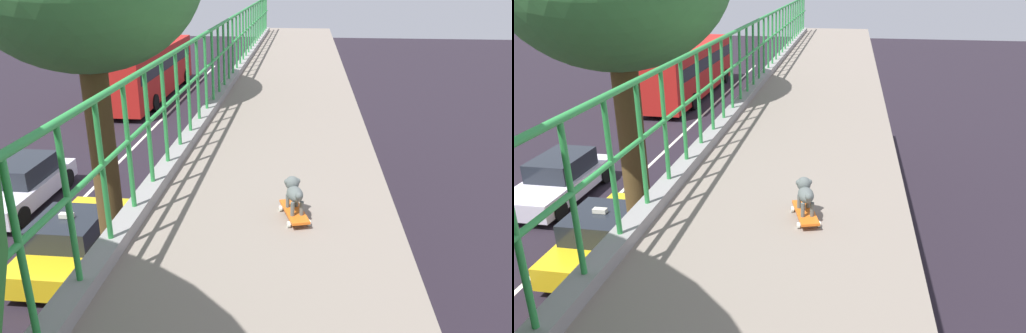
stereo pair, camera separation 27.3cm
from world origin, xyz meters
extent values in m
cylinder|color=green|center=(-0.25, 1.47, 5.87)|extent=(0.04, 0.04, 1.15)
cylinder|color=green|center=(-0.25, 2.05, 5.87)|extent=(0.04, 0.04, 1.15)
cylinder|color=green|center=(-0.25, 2.64, 5.87)|extent=(0.04, 0.04, 1.15)
cylinder|color=green|center=(-0.25, 3.22, 5.87)|extent=(0.04, 0.04, 1.15)
cylinder|color=green|center=(-0.25, 3.81, 5.87)|extent=(0.04, 0.04, 1.15)
cylinder|color=green|center=(-0.25, 4.40, 5.87)|extent=(0.04, 0.04, 1.15)
cylinder|color=green|center=(-0.25, 4.98, 5.87)|extent=(0.04, 0.04, 1.15)
cylinder|color=green|center=(-0.25, 5.57, 5.87)|extent=(0.04, 0.04, 1.15)
cylinder|color=green|center=(-0.25, 6.16, 5.87)|extent=(0.04, 0.04, 1.15)
cylinder|color=green|center=(-0.25, 6.74, 5.87)|extent=(0.04, 0.04, 1.15)
cylinder|color=green|center=(-0.25, 7.33, 5.87)|extent=(0.04, 0.04, 1.15)
cylinder|color=green|center=(-0.25, 7.91, 5.87)|extent=(0.04, 0.04, 1.15)
cylinder|color=green|center=(-0.25, 8.50, 5.87)|extent=(0.04, 0.04, 1.15)
cylinder|color=green|center=(-0.25, 9.09, 5.87)|extent=(0.04, 0.04, 1.15)
cylinder|color=green|center=(-0.25, 9.67, 5.87)|extent=(0.04, 0.04, 1.15)
cylinder|color=green|center=(-0.25, 10.26, 5.87)|extent=(0.04, 0.04, 1.15)
cylinder|color=green|center=(-0.25, 10.85, 5.87)|extent=(0.04, 0.04, 1.15)
cylinder|color=green|center=(-0.25, 11.43, 5.87)|extent=(0.04, 0.04, 1.15)
cylinder|color=green|center=(-0.25, 12.02, 5.87)|extent=(0.04, 0.04, 1.15)
cylinder|color=green|center=(-0.25, 12.60, 5.87)|extent=(0.04, 0.04, 1.15)
cylinder|color=green|center=(-0.25, 13.19, 5.87)|extent=(0.04, 0.04, 1.15)
cylinder|color=green|center=(-0.25, 13.78, 5.87)|extent=(0.04, 0.04, 1.15)
cylinder|color=green|center=(-0.25, 14.36, 5.87)|extent=(0.04, 0.04, 1.15)
cylinder|color=green|center=(-0.25, 14.95, 5.87)|extent=(0.04, 0.04, 1.15)
cylinder|color=green|center=(-0.25, 15.54, 5.87)|extent=(0.04, 0.04, 1.15)
cylinder|color=green|center=(-0.25, 16.12, 5.87)|extent=(0.04, 0.04, 1.15)
cylinder|color=green|center=(-0.25, 16.71, 5.87)|extent=(0.04, 0.04, 1.15)
cylinder|color=green|center=(-0.25, 17.29, 5.87)|extent=(0.04, 0.04, 1.15)
cylinder|color=green|center=(-0.25, 17.88, 5.87)|extent=(0.04, 0.04, 1.15)
cylinder|color=green|center=(-0.25, 18.47, 5.87)|extent=(0.04, 0.04, 1.15)
cube|color=yellow|center=(-4.67, 10.26, 0.54)|extent=(1.84, 4.38, 0.61)
cube|color=#1E232B|center=(-4.67, 9.97, 1.14)|extent=(1.62, 1.76, 0.59)
cube|color=silver|center=(-4.67, 9.97, 1.50)|extent=(0.36, 0.16, 0.12)
cylinder|color=black|center=(-3.79, 11.71, 0.33)|extent=(0.21, 0.66, 0.66)
cylinder|color=black|center=(-5.55, 11.71, 0.33)|extent=(0.21, 0.66, 0.66)
cylinder|color=black|center=(-3.79, 8.82, 0.33)|extent=(0.21, 0.66, 0.66)
cylinder|color=black|center=(-5.55, 8.82, 0.33)|extent=(0.21, 0.66, 0.66)
cube|color=silver|center=(-8.04, 13.43, 0.53)|extent=(1.82, 4.54, 0.60)
cube|color=#1E232B|center=(-8.04, 13.71, 1.15)|extent=(1.50, 2.21, 0.63)
cylinder|color=black|center=(-7.17, 11.90, 0.33)|extent=(0.19, 0.67, 0.67)
cylinder|color=black|center=(-7.17, 14.95, 0.33)|extent=(0.19, 0.67, 0.67)
cylinder|color=black|center=(-8.91, 14.95, 0.33)|extent=(0.19, 0.67, 0.67)
cube|color=red|center=(-8.23, 28.79, 1.70)|extent=(2.45, 11.89, 2.84)
cube|color=black|center=(-8.23, 28.79, 2.20)|extent=(2.47, 10.94, 0.70)
cylinder|color=black|center=(-7.06, 32.95, 0.48)|extent=(0.28, 0.96, 0.96)
cylinder|color=black|center=(-9.40, 32.95, 0.48)|extent=(0.28, 0.96, 0.96)
cylinder|color=black|center=(-7.06, 25.53, 0.48)|extent=(0.28, 0.96, 0.96)
cylinder|color=black|center=(-9.40, 25.53, 0.48)|extent=(0.28, 0.96, 0.96)
cylinder|color=brown|center=(-2.37, 7.46, 3.16)|extent=(0.48, 0.48, 6.32)
cube|color=orange|center=(1.22, 3.36, 5.25)|extent=(0.30, 0.53, 0.02)
cylinder|color=white|center=(1.27, 3.54, 5.21)|extent=(0.04, 0.06, 0.06)
cylinder|color=white|center=(1.09, 3.49, 5.21)|extent=(0.04, 0.06, 0.06)
cylinder|color=white|center=(1.36, 3.23, 5.21)|extent=(0.04, 0.06, 0.06)
cylinder|color=white|center=(1.18, 3.18, 5.21)|extent=(0.04, 0.06, 0.06)
cylinder|color=#5A625F|center=(1.24, 3.45, 5.32)|extent=(0.04, 0.04, 0.13)
cylinder|color=#5A625F|center=(1.16, 3.43, 5.32)|extent=(0.04, 0.04, 0.13)
cylinder|color=#5A625F|center=(1.29, 3.28, 5.32)|extent=(0.04, 0.04, 0.13)
cylinder|color=#5A625F|center=(1.21, 3.25, 5.32)|extent=(0.04, 0.04, 0.13)
ellipsoid|color=#5A625F|center=(1.22, 3.35, 5.43)|extent=(0.20, 0.27, 0.13)
sphere|color=#5A625F|center=(1.20, 3.45, 5.49)|extent=(0.13, 0.13, 0.13)
ellipsoid|color=#696359|center=(1.18, 3.51, 5.48)|extent=(0.06, 0.07, 0.04)
sphere|color=#5A625F|center=(1.24, 3.47, 5.51)|extent=(0.06, 0.06, 0.06)
sphere|color=#5A625F|center=(1.15, 3.44, 5.51)|extent=(0.06, 0.06, 0.06)
sphere|color=#5A625F|center=(1.26, 3.23, 5.47)|extent=(0.06, 0.06, 0.06)
camera|label=1|loc=(1.27, -0.74, 7.32)|focal=34.53mm
camera|label=2|loc=(1.55, -0.70, 7.32)|focal=34.53mm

